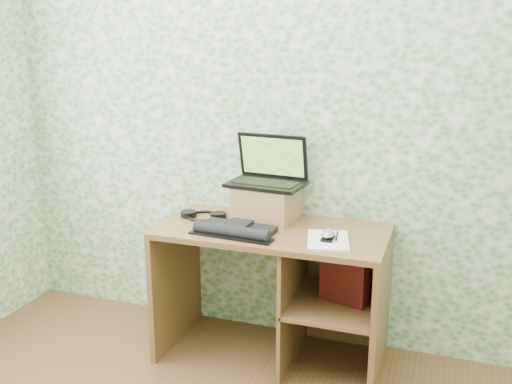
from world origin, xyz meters
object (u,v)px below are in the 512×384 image
at_px(desk, 288,276).
at_px(keyboard, 235,230).
at_px(laptop, 269,173).
at_px(notepad, 328,240).
at_px(riser, 266,202).

xyz_separation_m(desk, keyboard, (-0.24, -0.17, 0.29)).
distance_m(laptop, notepad, 0.56).
bearing_deg(notepad, riser, 135.15).
bearing_deg(keyboard, riser, 80.07).
bearing_deg(riser, notepad, -31.71).
bearing_deg(riser, desk, -35.24).
xyz_separation_m(riser, keyboard, (-0.07, -0.29, -0.07)).
distance_m(riser, laptop, 0.17).
bearing_deg(riser, laptop, 90.00).
relative_size(riser, notepad, 1.12).
height_order(laptop, notepad, laptop).
relative_size(desk, riser, 3.76).
bearing_deg(desk, notepad, -29.14).
distance_m(desk, riser, 0.42).
height_order(desk, notepad, notepad).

